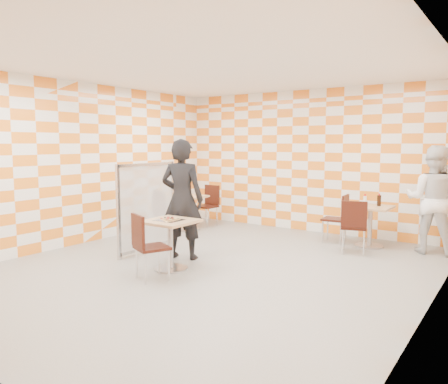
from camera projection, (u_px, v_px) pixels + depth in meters
name	position (u px, v px, depth m)	size (l,w,h in m)	color
room_shell	(231.00, 168.00, 6.87)	(7.00, 7.00, 7.00)	gray
main_table	(170.00, 236.00, 6.48)	(0.70, 0.70, 0.75)	tan
second_table	(370.00, 219.00, 7.91)	(0.70, 0.70, 0.75)	tan
empty_table	(187.00, 207.00, 9.48)	(0.70, 0.70, 0.75)	tan
chair_main_front	(146.00, 242.00, 5.95)	(0.56, 0.56, 0.92)	black
chair_second_front	(354.00, 223.00, 7.37)	(0.52, 0.53, 0.92)	black
chair_second_side	(339.00, 215.00, 8.19)	(0.47, 0.46, 0.92)	black
chair_empty_near	(163.00, 210.00, 8.80)	(0.51, 0.52, 0.92)	black
chair_empty_far	(209.00, 202.00, 9.97)	(0.45, 0.46, 0.92)	black
partition	(147.00, 207.00, 7.52)	(0.08, 1.38, 1.55)	white
man_dark	(182.00, 199.00, 7.08)	(0.71, 0.47, 1.95)	black
man_white	(433.00, 200.00, 7.44)	(0.90, 0.70, 1.85)	white
pizza_on_foil	(169.00, 219.00, 6.43)	(0.40, 0.40, 0.04)	silver
sport_bottle	(365.00, 200.00, 8.06)	(0.06, 0.06, 0.20)	white
soda_bottle	(379.00, 200.00, 7.88)	(0.07, 0.07, 0.23)	black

